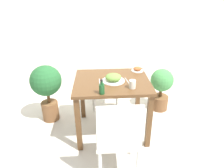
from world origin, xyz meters
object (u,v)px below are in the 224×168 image
at_px(drink_cup, 132,84).
at_px(potted_plant_right, 161,86).
at_px(potted_plant_left, 47,86).
at_px(side_plate, 137,69).
at_px(food_plate, 113,78).
at_px(chair_near, 118,135).
at_px(sauce_bottle, 102,88).
at_px(chair_far, 104,75).

bearing_deg(drink_cup, potted_plant_right, 50.68).
xyz_separation_m(drink_cup, potted_plant_left, (-1.09, 0.55, -0.25)).
bearing_deg(potted_plant_left, side_plate, -1.74).
bearing_deg(food_plate, chair_near, -90.51).
distance_m(drink_cup, sauce_bottle, 0.36).
bearing_deg(sauce_bottle, potted_plant_left, 138.84).
height_order(drink_cup, potted_plant_right, drink_cup).
bearing_deg(sauce_bottle, potted_plant_right, 41.61).
distance_m(food_plate, side_plate, 0.47).
relative_size(food_plate, potted_plant_right, 0.40).
bearing_deg(potted_plant_right, side_plate, -154.50).
bearing_deg(potted_plant_left, potted_plant_right, 5.69).
relative_size(chair_far, sauce_bottle, 5.22).
height_order(chair_far, potted_plant_right, chair_far).
xyz_separation_m(food_plate, side_plate, (0.35, 0.31, -0.02)).
bearing_deg(food_plate, drink_cup, -45.23).
bearing_deg(side_plate, chair_near, -109.48).
xyz_separation_m(chair_far, side_plate, (0.44, -0.47, 0.27)).
xyz_separation_m(side_plate, potted_plant_right, (0.43, 0.21, -0.37)).
bearing_deg(potted_plant_left, food_plate, -21.16).
distance_m(chair_far, sauce_bottle, 1.13).
height_order(sauce_bottle, potted_plant_right, sauce_bottle).
distance_m(side_plate, potted_plant_right, 0.60).
bearing_deg(side_plate, chair_far, 132.91).
bearing_deg(potted_plant_right, chair_far, 162.99).
bearing_deg(drink_cup, food_plate, 134.77).
distance_m(side_plate, sauce_bottle, 0.79).
relative_size(sauce_bottle, potted_plant_right, 0.25).
height_order(drink_cup, potted_plant_left, drink_cup).
relative_size(chair_far, side_plate, 5.63).
distance_m(chair_far, side_plate, 0.70).
distance_m(drink_cup, potted_plant_left, 1.25).
height_order(chair_near, side_plate, chair_near).
distance_m(chair_near, sauce_bottle, 0.52).
distance_m(chair_near, potted_plant_left, 1.38).
relative_size(chair_near, sauce_bottle, 5.22).
relative_size(side_plate, drink_cup, 1.69).
xyz_separation_m(food_plate, drink_cup, (0.20, -0.20, 0.00)).
relative_size(chair_far, food_plate, 3.25).
distance_m(chair_near, food_plate, 0.76).
xyz_separation_m(chair_near, potted_plant_left, (-0.89, 1.05, 0.04)).
xyz_separation_m(drink_cup, potted_plant_right, (0.58, 0.71, -0.39)).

